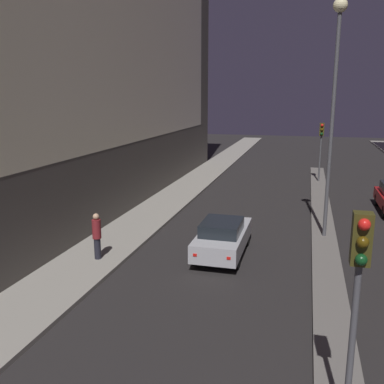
{
  "coord_description": "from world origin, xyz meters",
  "views": [
    {
      "loc": [
        -0.97,
        -3.46,
        6.18
      ],
      "look_at": [
        -7.51,
        20.87,
        0.5
      ],
      "focal_mm": 40.0,
      "sensor_mm": 36.0,
      "label": 1
    }
  ],
  "objects_px": {
    "traffic_light_mid": "(321,139)",
    "traffic_light_near": "(358,276)",
    "street_lamp": "(335,77)",
    "car_left_lane": "(223,237)",
    "pedestrian_on_left_sidewalk": "(97,235)"
  },
  "relations": [
    {
      "from": "street_lamp",
      "to": "car_left_lane",
      "type": "distance_m",
      "value": 7.97
    },
    {
      "from": "traffic_light_near",
      "to": "pedestrian_on_left_sidewalk",
      "type": "xyz_separation_m",
      "value": [
        -8.39,
        6.6,
        -2.12
      ]
    },
    {
      "from": "car_left_lane",
      "to": "street_lamp",
      "type": "bearing_deg",
      "value": 38.38
    },
    {
      "from": "traffic_light_near",
      "to": "pedestrian_on_left_sidewalk",
      "type": "bearing_deg",
      "value": 141.79
    },
    {
      "from": "car_left_lane",
      "to": "pedestrian_on_left_sidewalk",
      "type": "height_order",
      "value": "pedestrian_on_left_sidewalk"
    },
    {
      "from": "traffic_light_near",
      "to": "traffic_light_mid",
      "type": "distance_m",
      "value": 24.49
    },
    {
      "from": "traffic_light_mid",
      "to": "street_lamp",
      "type": "bearing_deg",
      "value": -90.0
    },
    {
      "from": "traffic_light_mid",
      "to": "pedestrian_on_left_sidewalk",
      "type": "relative_size",
      "value": 2.35
    },
    {
      "from": "traffic_light_near",
      "to": "car_left_lane",
      "type": "relative_size",
      "value": 0.99
    },
    {
      "from": "traffic_light_near",
      "to": "street_lamp",
      "type": "xyz_separation_m",
      "value": [
        0.0,
        11.71,
        3.7
      ]
    },
    {
      "from": "traffic_light_near",
      "to": "street_lamp",
      "type": "bearing_deg",
      "value": 90.0
    },
    {
      "from": "traffic_light_mid",
      "to": "traffic_light_near",
      "type": "bearing_deg",
      "value": -90.0
    },
    {
      "from": "pedestrian_on_left_sidewalk",
      "to": "street_lamp",
      "type": "bearing_deg",
      "value": 31.33
    },
    {
      "from": "street_lamp",
      "to": "car_left_lane",
      "type": "bearing_deg",
      "value": -141.62
    },
    {
      "from": "traffic_light_near",
      "to": "pedestrian_on_left_sidewalk",
      "type": "relative_size",
      "value": 2.35
    }
  ]
}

